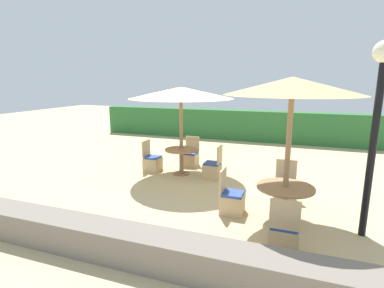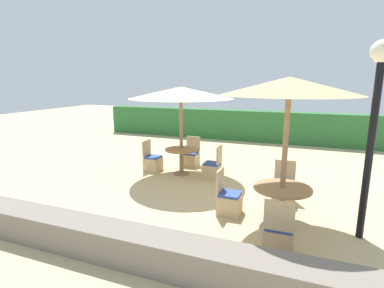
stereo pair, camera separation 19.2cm
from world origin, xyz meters
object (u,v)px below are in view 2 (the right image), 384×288
object	(u,v)px
patio_chair_center_north	(191,158)
patio_chair_center_west	(153,162)
patio_chair_front_right_west	(229,201)
round_table_center	(181,155)
parasol_front_right	(289,87)
lamp_post	(376,102)
patio_chair_center_east	(212,169)
patio_chair_front_right_north	(283,191)
patio_chair_front_right_south	(279,236)
round_table_front_right	(282,195)
parasol_center	(181,93)

from	to	relation	value
patio_chair_center_north	patio_chair_center_west	bearing A→B (deg)	44.05
patio_chair_center_north	patio_chair_front_right_west	xyz separation A→B (m)	(2.00, -2.99, 0.00)
round_table_center	patio_chair_center_west	distance (m)	1.01
patio_chair_center_north	parasol_front_right	world-z (taller)	parasol_front_right
round_table_center	patio_chair_center_west	world-z (taller)	patio_chair_center_west
lamp_post	round_table_center	distance (m)	5.18
patio_chair_center_east	parasol_front_right	xyz separation A→B (m)	(2.03, -2.08, 2.32)
parasol_front_right	patio_chair_center_north	bearing A→B (deg)	135.22
patio_chair_center_west	patio_chair_front_right_north	xyz separation A→B (m)	(3.91, -1.09, 0.00)
patio_chair_center_west	patio_chair_center_north	world-z (taller)	same
patio_chair_center_west	patio_chair_center_east	bearing A→B (deg)	88.46
patio_chair_front_right_south	patio_chair_front_right_west	distance (m)	1.53
patio_chair_center_north	lamp_post	bearing A→B (deg)	144.75
patio_chair_center_east	patio_chair_center_north	world-z (taller)	same
patio_chair_center_west	patio_chair_front_right_north	distance (m)	4.06
round_table_front_right	patio_chair_front_right_north	bearing A→B (deg)	92.26
round_table_center	patio_chair_front_right_south	bearing A→B (deg)	-46.13
patio_chair_center_west	round_table_front_right	bearing A→B (deg)	61.68
patio_chair_center_east	patio_chair_center_north	distance (m)	1.38
parasol_center	round_table_front_right	size ratio (longest dim) A/B	2.70
patio_chair_center_west	patio_chair_front_right_south	world-z (taller)	same
patio_chair_center_west	patio_chair_front_right_north	size ratio (longest dim) A/B	1.00
parasol_center	round_table_center	world-z (taller)	parasol_center
parasol_center	patio_chair_center_east	size ratio (longest dim) A/B	3.16
patio_chair_center_east	patio_chair_front_right_south	distance (m)	3.76
parasol_center	round_table_center	xyz separation A→B (m)	(0.00, -0.00, -1.79)
round_table_front_right	patio_chair_front_right_west	size ratio (longest dim) A/B	1.17
patio_chair_front_right_north	lamp_post	bearing A→B (deg)	140.87
round_table_center	round_table_front_right	bearing A→B (deg)	-35.33
round_table_center	patio_chair_front_right_south	size ratio (longest dim) A/B	1.02
patio_chair_front_right_north	patio_chair_center_east	bearing A→B (deg)	-27.48
round_table_center	parasol_center	bearing A→B (deg)	135.00
lamp_post	parasol_center	xyz separation A→B (m)	(-4.34, 2.20, 0.00)
lamp_post	patio_chair_front_right_south	distance (m)	2.64
round_table_front_right	patio_chair_front_right_south	size ratio (longest dim) A/B	1.17
patio_chair_center_east	patio_chair_center_west	xyz separation A→B (m)	(-1.93, 0.05, 0.00)
lamp_post	patio_chair_center_west	xyz separation A→B (m)	(-5.30, 2.21, -2.09)
patio_chair_center_west	parasol_front_right	distance (m)	5.06
patio_chair_front_right_west	patio_chair_center_north	bearing A→B (deg)	-146.23
round_table_center	parasol_front_right	distance (m)	4.19
parasol_center	patio_chair_front_right_north	world-z (taller)	parasol_center
lamp_post	round_table_front_right	xyz separation A→B (m)	(-1.35, 0.08, -1.79)
patio_chair_front_right_west	patio_chair_front_right_north	size ratio (longest dim) A/B	1.00
patio_chair_center_west	parasol_front_right	size ratio (longest dim) A/B	0.34
patio_chair_center_east	patio_chair_center_west	bearing A→B (deg)	88.46
round_table_front_right	parasol_center	bearing A→B (deg)	144.67
patio_chair_center_east	patio_chair_center_west	distance (m)	1.93
round_table_front_right	patio_chair_center_north	bearing A→B (deg)	135.22
patio_chair_center_west	patio_chair_front_right_west	xyz separation A→B (m)	(2.91, -2.10, 0.00)
parasol_center	patio_chair_center_west	bearing A→B (deg)	179.36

